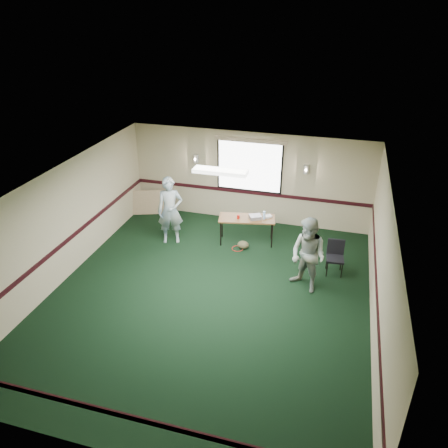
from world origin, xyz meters
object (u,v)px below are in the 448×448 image
(folding_table, at_px, (247,220))
(person_left, at_px, (170,211))
(projector, at_px, (255,217))
(conference_chair, at_px, (335,254))
(person_right, at_px, (308,255))

(folding_table, height_order, person_left, person_left)
(folding_table, distance_m, projector, 0.25)
(conference_chair, height_order, person_right, person_right)
(folding_table, relative_size, conference_chair, 1.88)
(conference_chair, distance_m, person_right, 1.15)
(person_right, bearing_deg, projector, 165.99)
(conference_chair, bearing_deg, folding_table, 155.57)
(conference_chair, distance_m, person_left, 4.41)
(folding_table, bearing_deg, projector, -10.41)
(person_left, bearing_deg, projector, -7.03)
(person_left, bearing_deg, person_right, -37.76)
(folding_table, height_order, conference_chair, conference_chair)
(folding_table, bearing_deg, conference_chair, -30.23)
(folding_table, height_order, projector, projector)
(folding_table, relative_size, person_left, 0.85)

